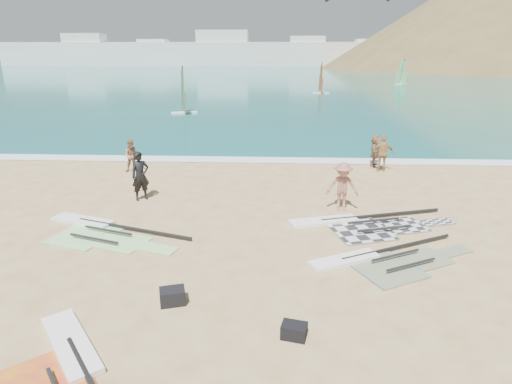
{
  "coord_description": "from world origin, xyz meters",
  "views": [
    {
      "loc": [
        -0.39,
        -9.99,
        5.69
      ],
      "look_at": [
        -1.07,
        4.0,
        1.0
      ],
      "focal_mm": 30.0,
      "sensor_mm": 36.0,
      "label": 1
    }
  ],
  "objects_px": {
    "gear_bag_near": "(172,296)",
    "beachgoer_left": "(132,156)",
    "rig_grey": "(360,224)",
    "gear_bag_far": "(294,331)",
    "rig_green": "(99,231)",
    "beachgoer_right": "(375,150)",
    "beachgoer_back": "(383,153)",
    "rig_orange": "(382,261)",
    "beachgoer_mid": "(342,187)",
    "person_wetsuit": "(140,176)"
  },
  "relations": [
    {
      "from": "gear_bag_near",
      "to": "beachgoer_left",
      "type": "height_order",
      "value": "beachgoer_left"
    },
    {
      "from": "rig_grey",
      "to": "gear_bag_far",
      "type": "distance_m",
      "value": 6.55
    },
    {
      "from": "rig_green",
      "to": "gear_bag_near",
      "type": "relative_size",
      "value": 8.99
    },
    {
      "from": "beachgoer_right",
      "to": "beachgoer_back",
      "type": "bearing_deg",
      "value": -149.6
    },
    {
      "from": "rig_green",
      "to": "beachgoer_left",
      "type": "relative_size",
      "value": 3.29
    },
    {
      "from": "rig_orange",
      "to": "beachgoer_mid",
      "type": "bearing_deg",
      "value": 70.84
    },
    {
      "from": "rig_grey",
      "to": "gear_bag_near",
      "type": "relative_size",
      "value": 9.87
    },
    {
      "from": "rig_green",
      "to": "person_wetsuit",
      "type": "bearing_deg",
      "value": 100.31
    },
    {
      "from": "rig_orange",
      "to": "beachgoer_mid",
      "type": "height_order",
      "value": "beachgoer_mid"
    },
    {
      "from": "gear_bag_far",
      "to": "person_wetsuit",
      "type": "height_order",
      "value": "person_wetsuit"
    },
    {
      "from": "gear_bag_far",
      "to": "beachgoer_back",
      "type": "relative_size",
      "value": 0.29
    },
    {
      "from": "rig_orange",
      "to": "gear_bag_far",
      "type": "height_order",
      "value": "gear_bag_far"
    },
    {
      "from": "person_wetsuit",
      "to": "beachgoer_right",
      "type": "bearing_deg",
      "value": -8.61
    },
    {
      "from": "rig_orange",
      "to": "person_wetsuit",
      "type": "relative_size",
      "value": 2.54
    },
    {
      "from": "beachgoer_mid",
      "to": "rig_orange",
      "type": "bearing_deg",
      "value": -75.63
    },
    {
      "from": "rig_green",
      "to": "beachgoer_right",
      "type": "height_order",
      "value": "beachgoer_right"
    },
    {
      "from": "rig_orange",
      "to": "gear_bag_near",
      "type": "height_order",
      "value": "gear_bag_near"
    },
    {
      "from": "beachgoer_mid",
      "to": "rig_grey",
      "type": "bearing_deg",
      "value": -67.12
    },
    {
      "from": "gear_bag_near",
      "to": "beachgoer_left",
      "type": "distance_m",
      "value": 12.12
    },
    {
      "from": "person_wetsuit",
      "to": "beachgoer_mid",
      "type": "distance_m",
      "value": 7.79
    },
    {
      "from": "rig_green",
      "to": "beachgoer_back",
      "type": "bearing_deg",
      "value": 54.34
    },
    {
      "from": "person_wetsuit",
      "to": "gear_bag_far",
      "type": "bearing_deg",
      "value": -92.85
    },
    {
      "from": "rig_grey",
      "to": "beachgoer_left",
      "type": "xyz_separation_m",
      "value": [
        -9.84,
        6.26,
        0.75
      ]
    },
    {
      "from": "person_wetsuit",
      "to": "rig_grey",
      "type": "bearing_deg",
      "value": -52.77
    },
    {
      "from": "rig_orange",
      "to": "rig_grey",
      "type": "bearing_deg",
      "value": 65.88
    },
    {
      "from": "rig_orange",
      "to": "beachgoer_back",
      "type": "relative_size",
      "value": 2.77
    },
    {
      "from": "beachgoer_back",
      "to": "beachgoer_mid",
      "type": "bearing_deg",
      "value": 68.34
    },
    {
      "from": "beachgoer_left",
      "to": "gear_bag_far",
      "type": "bearing_deg",
      "value": -76.45
    },
    {
      "from": "gear_bag_near",
      "to": "gear_bag_far",
      "type": "relative_size",
      "value": 1.12
    },
    {
      "from": "rig_green",
      "to": "gear_bag_far",
      "type": "bearing_deg",
      "value": -20.98
    },
    {
      "from": "beachgoer_back",
      "to": "beachgoer_right",
      "type": "xyz_separation_m",
      "value": [
        -0.16,
        0.98,
        -0.08
      ]
    },
    {
      "from": "rig_orange",
      "to": "beachgoer_back",
      "type": "height_order",
      "value": "beachgoer_back"
    },
    {
      "from": "rig_grey",
      "to": "gear_bag_near",
      "type": "height_order",
      "value": "gear_bag_near"
    },
    {
      "from": "rig_orange",
      "to": "gear_bag_near",
      "type": "bearing_deg",
      "value": 176.15
    },
    {
      "from": "person_wetsuit",
      "to": "beachgoer_left",
      "type": "bearing_deg",
      "value": 75.03
    },
    {
      "from": "rig_orange",
      "to": "beachgoer_left",
      "type": "relative_size",
      "value": 3.11
    },
    {
      "from": "rig_green",
      "to": "gear_bag_far",
      "type": "height_order",
      "value": "gear_bag_far"
    },
    {
      "from": "person_wetsuit",
      "to": "beachgoer_mid",
      "type": "bearing_deg",
      "value": -43.07
    },
    {
      "from": "beachgoer_back",
      "to": "beachgoer_right",
      "type": "distance_m",
      "value": 1.0
    },
    {
      "from": "person_wetsuit",
      "to": "rig_orange",
      "type": "bearing_deg",
      "value": -67.83
    },
    {
      "from": "rig_orange",
      "to": "beachgoer_back",
      "type": "distance_m",
      "value": 9.85
    },
    {
      "from": "rig_grey",
      "to": "rig_orange",
      "type": "xyz_separation_m",
      "value": [
        0.13,
        -2.64,
        -0.0
      ]
    },
    {
      "from": "rig_grey",
      "to": "rig_orange",
      "type": "relative_size",
      "value": 1.16
    },
    {
      "from": "person_wetsuit",
      "to": "beachgoer_mid",
      "type": "height_order",
      "value": "person_wetsuit"
    },
    {
      "from": "beachgoer_back",
      "to": "rig_grey",
      "type": "bearing_deg",
      "value": 76.61
    },
    {
      "from": "gear_bag_near",
      "to": "person_wetsuit",
      "type": "xyz_separation_m",
      "value": [
        -2.92,
        7.2,
        0.79
      ]
    },
    {
      "from": "gear_bag_far",
      "to": "beachgoer_left",
      "type": "relative_size",
      "value": 0.33
    },
    {
      "from": "beachgoer_right",
      "to": "gear_bag_near",
      "type": "bearing_deg",
      "value": 171.19
    },
    {
      "from": "gear_bag_near",
      "to": "beachgoer_right",
      "type": "height_order",
      "value": "beachgoer_right"
    },
    {
      "from": "rig_grey",
      "to": "rig_orange",
      "type": "bearing_deg",
      "value": -103.57
    }
  ]
}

